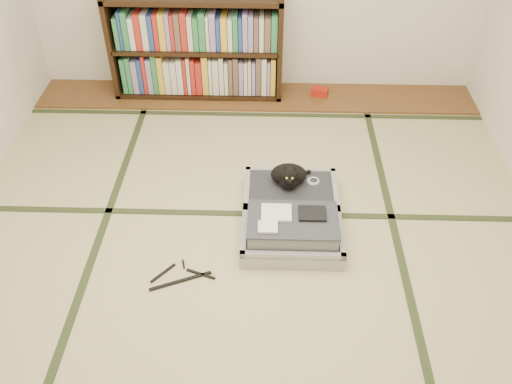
{
  "coord_description": "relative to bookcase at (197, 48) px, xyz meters",
  "views": [
    {
      "loc": [
        0.13,
        -2.41,
        2.61
      ],
      "look_at": [
        0.05,
        0.35,
        0.25
      ],
      "focal_mm": 38.0,
      "sensor_mm": 36.0,
      "label": 1
    }
  ],
  "objects": [
    {
      "name": "cable_coil",
      "position": [
        0.98,
        -1.45,
        -0.31
      ],
      "size": [
        0.09,
        0.09,
        0.02
      ],
      "color": "white",
      "rests_on": "suitcase"
    },
    {
      "name": "wood_strip",
      "position": [
        0.53,
        -0.07,
        -0.44
      ],
      "size": [
        4.0,
        0.5,
        0.02
      ],
      "primitive_type": "cube",
      "color": "brown",
      "rests_on": "ground"
    },
    {
      "name": "cat",
      "position": [
        0.8,
        -1.49,
        -0.24
      ],
      "size": [
        0.29,
        0.3,
        0.24
      ],
      "color": "black",
      "rests_on": "suitcase"
    },
    {
      "name": "room_shell",
      "position": [
        0.53,
        -2.07,
        1.01
      ],
      "size": [
        4.5,
        4.5,
        4.5
      ],
      "color": "white",
      "rests_on": "ground"
    },
    {
      "name": "suitcase",
      "position": [
        0.82,
        -1.79,
        -0.36
      ],
      "size": [
        0.66,
        0.88,
        0.26
      ],
      "color": "#9E9EA2",
      "rests_on": "floor"
    },
    {
      "name": "bookcase",
      "position": [
        0.0,
        0.0,
        0.0
      ],
      "size": [
        1.52,
        0.35,
        0.98
      ],
      "color": "black",
      "rests_on": "wood_strip"
    },
    {
      "name": "tatami_borders",
      "position": [
        0.53,
        -1.57,
        -0.45
      ],
      "size": [
        4.0,
        4.5,
        0.01
      ],
      "color": "#2D381E",
      "rests_on": "ground"
    },
    {
      "name": "floor",
      "position": [
        0.53,
        -2.07,
        -0.45
      ],
      "size": [
        4.5,
        4.5,
        0.0
      ],
      "primitive_type": "plane",
      "color": "#CCB988",
      "rests_on": "ground"
    },
    {
      "name": "hanger",
      "position": [
        0.13,
        -2.27,
        -0.44
      ],
      "size": [
        0.4,
        0.26,
        0.01
      ],
      "color": "black",
      "rests_on": "floor"
    },
    {
      "name": "red_item",
      "position": [
        1.12,
        -0.04,
        -0.4
      ],
      "size": [
        0.17,
        0.13,
        0.07
      ],
      "primitive_type": "cube",
      "rotation": [
        0.0,
        0.0,
        -0.29
      ],
      "color": "#AF1C0E",
      "rests_on": "wood_strip"
    }
  ]
}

